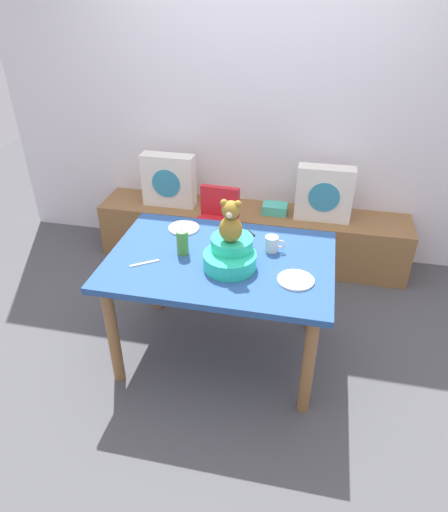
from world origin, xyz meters
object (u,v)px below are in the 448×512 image
object	(u,v)px
pillow_floral_left	(169,180)
coffee_mug	(272,244)
highchair	(215,226)
dinner_plate_far	(184,228)
infant_seat_teal	(230,255)
book_stack	(275,209)
ketchup_bottle	(183,240)
pillow_floral_right	(324,194)
teddy_bear	(231,222)
dinner_plate_near	(296,280)
dining_table	(220,272)
cell_phone	(243,236)

from	to	relation	value
pillow_floral_left	coffee_mug	xyz separation A→B (m)	(0.99, -1.04, 0.11)
coffee_mug	highchair	bearing A→B (deg)	128.36
highchair	dinner_plate_far	distance (m)	0.53
infant_seat_teal	highchair	bearing A→B (deg)	108.83
book_stack	ketchup_bottle	size ratio (longest dim) A/B	1.08
pillow_floral_right	infant_seat_teal	distance (m)	1.35
ketchup_bottle	book_stack	bearing A→B (deg)	70.75
pillow_floral_left	highchair	xyz separation A→B (m)	(0.50, -0.42, -0.16)
infant_seat_teal	dinner_plate_far	xyz separation A→B (m)	(-0.38, 0.36, -0.07)
teddy_bear	infant_seat_teal	bearing A→B (deg)	90.00
pillow_floral_left	highchair	size ratio (longest dim) A/B	0.56
dinner_plate_far	dinner_plate_near	bearing A→B (deg)	-29.96
dining_table	dinner_plate_far	xyz separation A→B (m)	(-0.31, 0.29, 0.11)
dinner_plate_far	cell_phone	xyz separation A→B (m)	(0.39, -0.02, -0.00)
pillow_floral_left	dinner_plate_far	xyz separation A→B (m)	(0.40, -0.89, 0.07)
dining_table	teddy_bear	xyz separation A→B (m)	(0.07, -0.07, 0.38)
pillow_floral_right	infant_seat_teal	bearing A→B (deg)	-111.81
ketchup_bottle	dinner_plate_far	bearing A→B (deg)	105.79
pillow_floral_left	book_stack	distance (m)	0.92
book_stack	infant_seat_teal	world-z (taller)	infant_seat_teal
highchair	book_stack	bearing A→B (deg)	47.28
dining_table	infant_seat_teal	xyz separation A→B (m)	(0.07, -0.07, 0.17)
dining_table	pillow_floral_left	bearing A→B (deg)	120.88
infant_seat_teal	ketchup_bottle	bearing A→B (deg)	166.67
infant_seat_teal	dinner_plate_far	size ratio (longest dim) A/B	1.65
infant_seat_teal	cell_phone	bearing A→B (deg)	88.37
ketchup_bottle	coffee_mug	world-z (taller)	ketchup_bottle
pillow_floral_left	coffee_mug	world-z (taller)	pillow_floral_left
coffee_mug	cell_phone	bearing A→B (deg)	146.48
dining_table	coffee_mug	bearing A→B (deg)	26.42
teddy_bear	ketchup_bottle	size ratio (longest dim) A/B	1.35
dining_table	coffee_mug	distance (m)	0.35
infant_seat_teal	dinner_plate_near	world-z (taller)	infant_seat_teal
coffee_mug	dinner_plate_far	size ratio (longest dim) A/B	0.60
book_stack	highchair	world-z (taller)	highchair
pillow_floral_right	ketchup_bottle	xyz separation A→B (m)	(-0.80, -1.18, 0.15)
teddy_bear	dinner_plate_near	world-z (taller)	teddy_bear
dinner_plate_far	infant_seat_teal	bearing A→B (deg)	-43.32
coffee_mug	cell_phone	size ratio (longest dim) A/B	0.83
dinner_plate_far	cell_phone	bearing A→B (deg)	-2.72
dinner_plate_near	infant_seat_teal	bearing A→B (deg)	168.47
highchair	cell_phone	world-z (taller)	highchair
book_stack	coffee_mug	bearing A→B (deg)	-85.03
pillow_floral_left	teddy_bear	xyz separation A→B (m)	(0.78, -1.25, 0.34)
cell_phone	ketchup_bottle	bearing A→B (deg)	90.31
dining_table	dinner_plate_near	size ratio (longest dim) A/B	6.58
pillow_floral_right	book_stack	distance (m)	0.42
book_stack	highchair	distance (m)	0.59
coffee_mug	dining_table	bearing A→B (deg)	-153.58
dinner_plate_near	ketchup_bottle	bearing A→B (deg)	167.67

